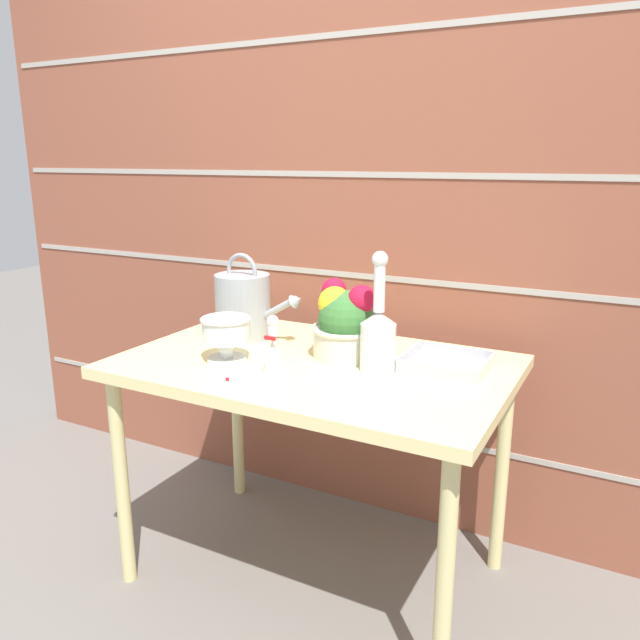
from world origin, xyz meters
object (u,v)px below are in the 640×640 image
figurine_vase (273,352)px  wire_tray (446,365)px  watering_can (244,305)px  crystal_pedestal_bowl (226,333)px  flower_planter (346,323)px  glass_decanter (378,334)px

figurine_vase → wire_tray: bearing=35.7°
watering_can → figurine_vase: 0.42m
crystal_pedestal_bowl → wire_tray: (0.61, 0.24, -0.08)m
crystal_pedestal_bowl → flower_planter: size_ratio=0.64×
flower_planter → figurine_vase: (-0.10, -0.26, -0.03)m
watering_can → crystal_pedestal_bowl: size_ratio=2.17×
crystal_pedestal_bowl → glass_decanter: size_ratio=0.44×
crystal_pedestal_bowl → figurine_vase: bearing=-14.2°
wire_tray → crystal_pedestal_bowl: bearing=-158.1°
glass_decanter → wire_tray: (0.17, 0.11, -0.10)m
crystal_pedestal_bowl → wire_tray: size_ratio=0.63×
watering_can → glass_decanter: 0.55m
crystal_pedestal_bowl → wire_tray: bearing=21.9°
crystal_pedestal_bowl → glass_decanter: glass_decanter is taller
flower_planter → glass_decanter: size_ratio=0.68×
glass_decanter → watering_can: bearing=168.9°
glass_decanter → wire_tray: glass_decanter is taller
watering_can → wire_tray: (0.71, 0.01, -0.10)m
watering_can → flower_planter: size_ratio=1.39×
figurine_vase → glass_decanter: bearing=37.2°
watering_can → flower_planter: (0.40, -0.03, -0.01)m
crystal_pedestal_bowl → wire_tray: crystal_pedestal_bowl is taller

